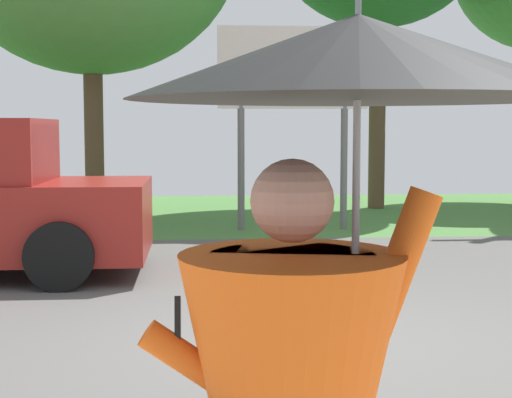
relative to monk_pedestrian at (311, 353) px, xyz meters
The scene contains 3 objects.
ground_plane 7.46m from the monk_pedestrian, 85.31° to the left, with size 40.00×22.00×0.20m.
monk_pedestrian is the anchor object (origin of this frame).
roadside_billboard 11.69m from the monk_pedestrian, 83.09° to the left, with size 2.60×0.12×3.50m.
Camera 1 is at (-0.91, -6.40, 1.78)m, focal length 55.11 mm.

